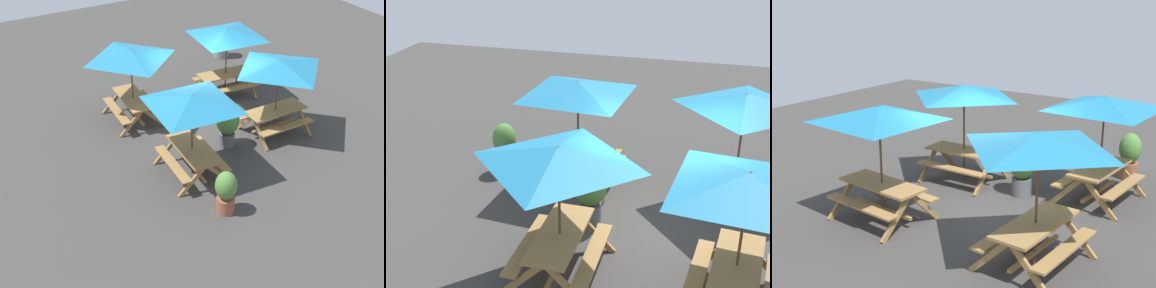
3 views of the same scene
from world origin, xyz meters
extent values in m
plane|color=#3D3A38|center=(0.00, 0.00, 0.00)|extent=(24.00, 24.00, 0.00)
cube|color=olive|center=(1.60, 1.97, 0.74)|extent=(0.84, 1.85, 0.05)
cube|color=olive|center=(2.15, 1.93, 0.45)|extent=(0.40, 1.81, 0.04)
cube|color=olive|center=(1.05, 2.02, 0.45)|extent=(0.40, 1.81, 0.04)
cube|color=olive|center=(1.90, 1.17, 0.37)|extent=(0.80, 0.12, 0.81)
cube|color=olive|center=(1.17, 1.22, 0.37)|extent=(0.80, 0.12, 0.81)
cube|color=olive|center=(2.02, 2.72, 0.37)|extent=(0.80, 0.12, 0.81)
cube|color=olive|center=(1.29, 2.78, 0.37)|extent=(0.80, 0.12, 0.81)
cube|color=olive|center=(1.60, 1.97, 0.22)|extent=(0.19, 1.56, 0.06)
cylinder|color=brown|center=(1.60, 1.97, 1.15)|extent=(0.04, 0.04, 2.30)
pyramid|color=teal|center=(1.60, 1.97, 2.16)|extent=(2.82, 2.82, 0.28)
cube|color=olive|center=(-1.52, 1.42, 0.74)|extent=(1.80, 0.71, 0.05)
cube|color=olive|center=(-1.52, 0.87, 0.45)|extent=(1.80, 0.27, 0.04)
cube|color=olive|center=(-1.52, 1.97, 0.45)|extent=(1.80, 0.27, 0.04)
cube|color=olive|center=(-2.30, 1.06, 0.37)|extent=(0.06, 0.80, 0.81)
cube|color=olive|center=(-2.30, 1.79, 0.37)|extent=(0.06, 0.80, 0.81)
cube|color=olive|center=(-0.74, 1.05, 0.37)|extent=(0.06, 0.80, 0.81)
cube|color=olive|center=(-0.74, 1.78, 0.37)|extent=(0.06, 0.80, 0.81)
cube|color=olive|center=(-1.52, 1.42, 0.22)|extent=(1.56, 0.08, 0.06)
cylinder|color=brown|center=(-1.52, 1.42, 1.15)|extent=(0.04, 0.04, 2.30)
pyramid|color=teal|center=(-1.52, 1.42, 2.16)|extent=(2.01, 2.01, 0.28)
cube|color=olive|center=(-1.61, -1.33, 0.74)|extent=(1.86, 0.89, 0.05)
cube|color=olive|center=(-1.67, -1.88, 0.45)|extent=(1.82, 0.45, 0.04)
cube|color=olive|center=(-1.55, -0.78, 0.45)|extent=(1.82, 0.45, 0.04)
cube|color=olive|center=(-2.43, -1.61, 0.37)|extent=(0.15, 0.80, 0.81)
cube|color=olive|center=(-2.35, -0.89, 0.37)|extent=(0.15, 0.80, 0.81)
cube|color=olive|center=(-0.88, -1.78, 0.37)|extent=(0.15, 0.80, 0.81)
cube|color=olive|center=(-0.80, -1.05, 0.37)|extent=(0.15, 0.80, 0.81)
cube|color=olive|center=(-1.61, -1.33, 0.22)|extent=(1.56, 0.24, 0.06)
cylinder|color=brown|center=(-1.61, -1.33, 1.15)|extent=(0.04, 0.04, 2.30)
pyramid|color=teal|center=(-1.61, -1.33, 2.16)|extent=(2.81, 2.81, 0.28)
cube|color=olive|center=(1.71, -1.32, 0.74)|extent=(0.82, 1.84, 0.05)
cube|color=olive|center=(2.26, -1.35, 0.45)|extent=(0.38, 1.81, 0.04)
cube|color=olive|center=(1.16, -1.28, 0.45)|extent=(0.38, 1.81, 0.04)
cube|color=olive|center=(2.02, -2.12, 0.37)|extent=(0.80, 0.11, 0.81)
cube|color=olive|center=(1.30, -2.07, 0.37)|extent=(0.80, 0.11, 0.81)
cube|color=olive|center=(2.13, -0.56, 0.37)|extent=(0.80, 0.11, 0.81)
cube|color=olive|center=(1.40, -0.52, 0.37)|extent=(0.80, 0.11, 0.81)
cube|color=olive|center=(1.71, -1.32, 0.22)|extent=(0.17, 1.56, 0.06)
cylinder|color=brown|center=(1.71, -1.32, 1.15)|extent=(0.04, 0.04, 2.30)
pyramid|color=teal|center=(1.71, -1.32, 2.16)|extent=(2.13, 2.13, 0.28)
cylinder|color=gray|center=(-3.18, -3.99, 0.45)|extent=(0.56, 0.56, 0.90)
cylinder|color=black|center=(-3.18, -3.99, 0.94)|extent=(0.59, 0.59, 0.08)
cylinder|color=#935138|center=(1.70, 3.72, 0.20)|extent=(0.44, 0.44, 0.40)
ellipsoid|color=#4C7F38|center=(1.70, 3.72, 0.76)|extent=(0.52, 0.52, 0.73)
cylinder|color=#59595B|center=(0.08, 1.32, 0.20)|extent=(0.44, 0.44, 0.40)
ellipsoid|color=#4C7F38|center=(0.08, 1.32, 0.83)|extent=(0.66, 0.66, 0.86)
camera|label=1|loc=(7.37, 11.79, 8.27)|focal=50.00mm
camera|label=2|loc=(-8.39, -0.78, 5.63)|focal=50.00mm
camera|label=3|loc=(5.17, -8.59, 4.44)|focal=50.00mm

